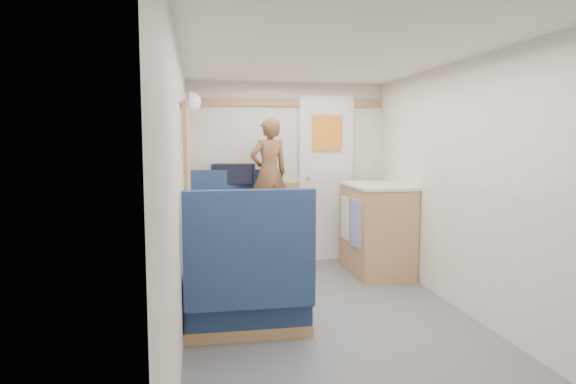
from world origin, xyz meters
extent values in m
plane|color=#515156|center=(0.00, 0.00, 0.00)|extent=(4.50, 4.50, 0.00)
plane|color=silver|center=(0.00, 0.00, 2.00)|extent=(4.50, 4.50, 0.00)
cube|color=silver|center=(0.00, 2.25, 1.00)|extent=(2.20, 0.02, 2.00)
cube|color=silver|center=(-1.10, 0.00, 1.00)|extent=(0.02, 4.50, 2.00)
cube|color=silver|center=(1.10, 0.00, 1.00)|extent=(0.02, 4.50, 2.00)
cube|color=#B07D4F|center=(0.00, 2.23, 0.85)|extent=(2.15, 0.02, 0.08)
cube|color=#B07D4F|center=(0.00, 2.23, 1.78)|extent=(2.15, 0.02, 0.08)
cube|color=#A7AF95|center=(-1.08, 1.00, 1.25)|extent=(0.04, 1.30, 0.72)
cube|color=white|center=(0.45, 2.22, 0.93)|extent=(0.62, 0.04, 1.86)
cube|color=orange|center=(0.45, 2.19, 1.45)|extent=(0.34, 0.03, 0.40)
cylinder|color=silver|center=(0.23, 2.17, 0.95)|extent=(0.04, 0.10, 0.04)
cube|color=white|center=(-0.65, 1.00, 0.70)|extent=(0.62, 0.92, 0.04)
cylinder|color=silver|center=(-0.65, 1.00, 0.35)|extent=(0.08, 0.08, 0.66)
cylinder|color=silver|center=(-0.65, 1.00, 0.01)|extent=(0.36, 0.36, 0.03)
cube|color=navy|center=(-0.65, 1.80, 0.23)|extent=(0.88, 0.50, 0.45)
cube|color=navy|center=(-0.65, 2.08, 0.65)|extent=(0.88, 0.10, 0.80)
cube|color=#B07D4F|center=(-0.65, 1.80, 0.04)|extent=(0.90, 0.52, 0.08)
cube|color=navy|center=(-0.65, 0.20, 0.23)|extent=(0.88, 0.50, 0.45)
cube|color=navy|center=(-0.65, -0.08, 0.65)|extent=(0.88, 0.10, 0.80)
cube|color=#B07D4F|center=(-0.65, 0.20, 0.04)|extent=(0.90, 0.52, 0.08)
cube|color=#B07D4F|center=(-0.65, 2.12, 0.88)|extent=(0.90, 0.14, 0.04)
sphere|color=white|center=(-1.04, 1.85, 1.75)|extent=(0.20, 0.20, 0.20)
cube|color=#B07D4F|center=(0.82, 1.55, 0.45)|extent=(0.54, 0.90, 0.90)
cube|color=silver|center=(0.82, 1.55, 0.91)|extent=(0.56, 0.92, 0.03)
cube|color=#5972B2|center=(0.54, 1.37, 0.55)|extent=(0.01, 0.30, 0.48)
cube|color=silver|center=(0.54, 1.73, 0.55)|extent=(0.01, 0.28, 0.44)
imported|color=brown|center=(-0.25, 1.88, 1.03)|extent=(0.48, 0.39, 1.15)
cube|color=black|center=(-0.60, 2.12, 1.01)|extent=(0.48, 0.32, 0.21)
cube|color=white|center=(-0.44, 0.64, 0.73)|extent=(0.33, 0.39, 0.02)
sphere|color=orange|center=(-0.53, 0.78, 0.78)|extent=(0.08, 0.08, 0.08)
cube|color=#D5BD7B|center=(-0.51, 0.65, 0.76)|extent=(0.11, 0.08, 0.03)
cylinder|color=white|center=(-0.72, 0.89, 0.72)|extent=(0.06, 0.06, 0.01)
cylinder|color=white|center=(-0.72, 0.89, 0.78)|extent=(0.01, 0.01, 0.10)
sphere|color=#470716|center=(-0.72, 0.89, 0.85)|extent=(0.08, 0.08, 0.08)
cylinder|color=white|center=(-0.83, 0.62, 0.78)|extent=(0.08, 0.08, 0.12)
cylinder|color=brown|center=(-0.45, 1.03, 0.77)|extent=(0.06, 0.06, 0.10)
cylinder|color=black|center=(-0.67, 1.07, 0.77)|extent=(0.04, 0.04, 0.10)
cylinder|color=silver|center=(-0.70, 1.14, 0.76)|extent=(0.03, 0.03, 0.08)
cube|color=olive|center=(-0.43, 1.17, 0.77)|extent=(0.17, 0.26, 0.10)
camera|label=1|loc=(-0.98, -3.43, 1.39)|focal=32.00mm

